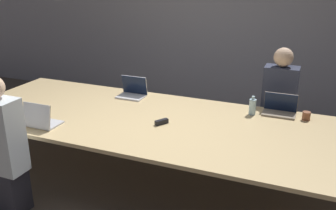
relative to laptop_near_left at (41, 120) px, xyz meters
The scene contains 11 objects.
ground_plane 1.41m from the laptop_near_left, 32.30° to the left, with size 24.00×24.00×0.00m, color brown.
curtain_wall 3.41m from the laptop_near_left, 73.01° to the left, with size 12.00×0.06×2.80m.
conference_table 1.17m from the laptop_near_left, 32.30° to the left, with size 4.46×1.69×0.72m.
laptop_near_left is the anchor object (origin of this frame).
person_near_left 0.50m from the laptop_near_left, 96.67° to the right, with size 0.40×0.24×1.38m.
laptop_far_midleft 1.30m from the laptop_near_left, 70.77° to the left, with size 0.35×0.25×0.26m.
laptop_far_right 2.60m from the laptop_near_left, 30.45° to the left, with size 0.37×0.23×0.23m.
person_far_right 2.77m from the laptop_near_left, 37.80° to the left, with size 0.40×0.24×1.40m.
cup_far_right 2.82m from the laptop_near_left, 26.09° to the left, with size 0.09×0.09×0.09m.
bottle_far_right 2.29m from the laptop_near_left, 31.00° to the left, with size 0.08×0.08×0.22m.
stapler 1.25m from the laptop_near_left, 25.14° to the left, with size 0.12×0.15×0.05m.
Camera 1 is at (1.60, -3.42, 2.27)m, focal length 40.00 mm.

